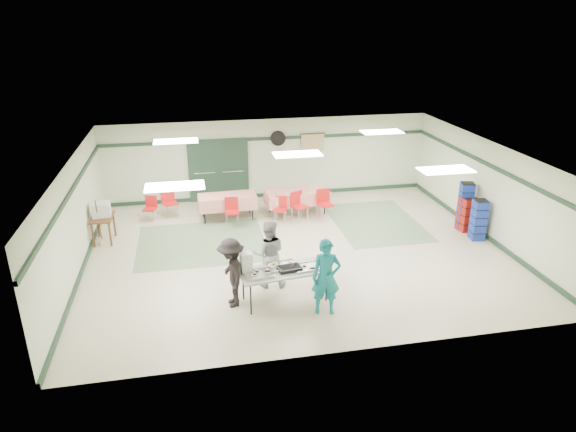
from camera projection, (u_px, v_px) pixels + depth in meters
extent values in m
plane|color=beige|center=(297.00, 251.00, 13.84)|extent=(11.00, 11.00, 0.00)
plane|color=silver|center=(297.00, 153.00, 12.84)|extent=(11.00, 11.00, 0.00)
plane|color=beige|center=(269.00, 159.00, 17.44)|extent=(11.00, 0.00, 11.00)
plane|color=beige|center=(349.00, 289.00, 9.24)|extent=(11.00, 0.00, 11.00)
plane|color=beige|center=(74.00, 219.00, 12.35)|extent=(0.00, 9.00, 9.00)
plane|color=beige|center=(489.00, 190.00, 14.34)|extent=(0.00, 9.00, 9.00)
cube|color=#1D3526|center=(269.00, 139.00, 17.15)|extent=(11.00, 0.06, 0.10)
cube|color=#1D3526|center=(270.00, 195.00, 17.89)|extent=(11.00, 0.06, 0.12)
cube|color=#1D3526|center=(71.00, 192.00, 12.10)|extent=(0.06, 9.00, 0.10)
cube|color=#1D3526|center=(83.00, 267.00, 12.83)|extent=(0.06, 9.00, 0.12)
cube|color=#1D3526|center=(492.00, 166.00, 14.07)|extent=(0.06, 9.00, 0.10)
cube|color=#1D3526|center=(482.00, 233.00, 14.81)|extent=(0.06, 9.00, 0.12)
cube|color=slate|center=(202.00, 243.00, 14.30)|extent=(3.50, 3.00, 0.01)
cube|color=slate|center=(376.00, 222.00, 15.71)|extent=(2.50, 3.50, 0.01)
cube|color=gray|center=(205.00, 171.00, 17.10)|extent=(0.90, 0.06, 2.10)
cube|color=gray|center=(233.00, 170.00, 17.27)|extent=(0.90, 0.06, 2.10)
cube|color=#1D3526|center=(219.00, 171.00, 17.17)|extent=(2.00, 0.03, 2.15)
cylinder|color=black|center=(278.00, 138.00, 17.18)|extent=(0.50, 0.10, 0.50)
cube|color=tan|center=(313.00, 143.00, 17.47)|extent=(0.80, 0.02, 0.60)
cube|color=#A3A49F|center=(285.00, 271.00, 11.21)|extent=(2.09, 1.07, 0.04)
cylinder|color=black|center=(251.00, 300.00, 10.80)|extent=(0.04, 0.04, 0.72)
cylinder|color=black|center=(326.00, 286.00, 11.32)|extent=(0.04, 0.04, 0.72)
cylinder|color=black|center=(243.00, 285.00, 11.37)|extent=(0.04, 0.04, 0.72)
cylinder|color=black|center=(315.00, 273.00, 11.89)|extent=(0.04, 0.04, 0.72)
cube|color=silver|center=(307.00, 267.00, 11.28)|extent=(0.63, 0.51, 0.02)
cube|color=silver|center=(282.00, 266.00, 11.32)|extent=(0.69, 0.56, 0.02)
cube|color=silver|center=(259.00, 274.00, 10.97)|extent=(0.66, 0.54, 0.02)
cube|color=black|center=(290.00, 268.00, 11.17)|extent=(0.55, 0.38, 0.08)
cube|color=white|center=(246.00, 262.00, 11.06)|extent=(0.26, 0.25, 0.43)
imported|color=#147989|center=(326.00, 277.00, 10.72)|extent=(0.67, 0.50, 1.68)
imported|color=#96969B|center=(269.00, 254.00, 11.81)|extent=(0.88, 0.73, 1.63)
imported|color=black|center=(231.00, 273.00, 11.02)|extent=(0.67, 1.06, 1.57)
cube|color=red|center=(297.00, 191.00, 16.14)|extent=(2.02, 1.00, 0.05)
cube|color=red|center=(297.00, 197.00, 16.21)|extent=(2.02, 1.02, 0.40)
cylinder|color=black|center=(274.00, 209.00, 15.79)|extent=(0.04, 0.04, 0.72)
cylinder|color=black|center=(325.00, 204.00, 16.19)|extent=(0.04, 0.04, 0.72)
cylinder|color=black|center=(270.00, 202.00, 16.37)|extent=(0.04, 0.04, 0.72)
cylinder|color=black|center=(318.00, 197.00, 16.78)|extent=(0.04, 0.04, 0.72)
cube|color=red|center=(227.00, 196.00, 15.74)|extent=(1.78, 0.81, 0.05)
cube|color=red|center=(227.00, 202.00, 15.81)|extent=(1.78, 0.83, 0.40)
cylinder|color=black|center=(205.00, 213.00, 15.47)|extent=(0.04, 0.04, 0.72)
cylinder|color=black|center=(252.00, 209.00, 15.77)|extent=(0.04, 0.04, 0.72)
cylinder|color=black|center=(203.00, 206.00, 16.00)|extent=(0.04, 0.04, 0.72)
cylinder|color=black|center=(250.00, 202.00, 16.30)|extent=(0.04, 0.04, 0.72)
cube|color=red|center=(300.00, 207.00, 15.64)|extent=(0.56, 0.56, 0.04)
cube|color=red|center=(296.00, 198.00, 15.70)|extent=(0.40, 0.21, 0.42)
cylinder|color=silver|center=(299.00, 217.00, 15.51)|extent=(0.02, 0.02, 0.44)
cylinder|color=silver|center=(307.00, 215.00, 15.70)|extent=(0.02, 0.02, 0.44)
cylinder|color=silver|center=(292.00, 214.00, 15.77)|extent=(0.02, 0.02, 0.44)
cylinder|color=silver|center=(301.00, 211.00, 15.95)|extent=(0.02, 0.02, 0.44)
cube|color=red|center=(280.00, 210.00, 15.55)|extent=(0.47, 0.47, 0.04)
cube|color=red|center=(281.00, 202.00, 15.63)|extent=(0.36, 0.16, 0.37)
cylinder|color=silver|center=(275.00, 218.00, 15.52)|extent=(0.02, 0.02, 0.39)
cylinder|color=silver|center=(284.00, 218.00, 15.48)|extent=(0.02, 0.02, 0.39)
cylinder|color=silver|center=(276.00, 214.00, 15.79)|extent=(0.02, 0.02, 0.39)
cylinder|color=silver|center=(286.00, 215.00, 15.75)|extent=(0.02, 0.02, 0.39)
cube|color=red|center=(325.00, 205.00, 15.78)|extent=(0.49, 0.49, 0.04)
cube|color=red|center=(323.00, 195.00, 15.86)|extent=(0.43, 0.10, 0.43)
cylinder|color=silver|center=(322.00, 215.00, 15.67)|extent=(0.02, 0.02, 0.45)
cylinder|color=silver|center=(332.00, 213.00, 15.78)|extent=(0.02, 0.02, 0.45)
cylinder|color=silver|center=(318.00, 211.00, 15.97)|extent=(0.02, 0.02, 0.45)
cylinder|color=silver|center=(328.00, 210.00, 16.08)|extent=(0.02, 0.02, 0.45)
cube|color=red|center=(232.00, 212.00, 15.28)|extent=(0.43, 0.43, 0.04)
cube|color=red|center=(231.00, 203.00, 15.36)|extent=(0.40, 0.07, 0.40)
cylinder|color=silver|center=(227.00, 222.00, 15.20)|extent=(0.02, 0.02, 0.42)
cylinder|color=silver|center=(238.00, 221.00, 15.23)|extent=(0.02, 0.02, 0.42)
cylinder|color=silver|center=(227.00, 218.00, 15.49)|extent=(0.02, 0.02, 0.42)
cylinder|color=silver|center=(237.00, 217.00, 15.53)|extent=(0.02, 0.02, 0.42)
cube|color=red|center=(170.00, 203.00, 15.89)|extent=(0.56, 0.56, 0.04)
cube|color=red|center=(167.00, 194.00, 15.96)|extent=(0.42, 0.19, 0.43)
cylinder|color=silver|center=(167.00, 214.00, 15.76)|extent=(0.02, 0.02, 0.45)
cylinder|color=silver|center=(178.00, 211.00, 15.93)|extent=(0.02, 0.02, 0.45)
cylinder|color=silver|center=(164.00, 210.00, 16.04)|extent=(0.02, 0.02, 0.45)
cylinder|color=silver|center=(174.00, 208.00, 16.21)|extent=(0.02, 0.02, 0.45)
cube|color=red|center=(150.00, 209.00, 15.63)|extent=(0.46, 0.46, 0.04)
cube|color=red|center=(151.00, 201.00, 15.71)|extent=(0.36, 0.15, 0.36)
cylinder|color=silver|center=(144.00, 217.00, 15.59)|extent=(0.02, 0.02, 0.38)
cylinder|color=silver|center=(153.00, 217.00, 15.56)|extent=(0.02, 0.02, 0.38)
cylinder|color=silver|center=(148.00, 214.00, 15.86)|extent=(0.02, 0.02, 0.38)
cylinder|color=silver|center=(157.00, 214.00, 15.83)|extent=(0.02, 0.02, 0.38)
cube|color=navy|center=(465.00, 206.00, 14.99)|extent=(0.44, 0.44, 1.42)
cube|color=#A51B10|center=(466.00, 214.00, 14.94)|extent=(0.44, 0.44, 1.04)
cube|color=navy|center=(479.00, 220.00, 14.33)|extent=(0.40, 0.40, 1.17)
cube|color=brown|center=(102.00, 217.00, 14.14)|extent=(0.60, 0.90, 0.05)
cube|color=brown|center=(93.00, 235.00, 13.92)|extent=(0.05, 0.05, 0.70)
cube|color=brown|center=(110.00, 234.00, 13.98)|extent=(0.05, 0.05, 0.70)
cube|color=brown|center=(98.00, 225.00, 14.58)|extent=(0.05, 0.05, 0.70)
cube|color=brown|center=(114.00, 224.00, 14.64)|extent=(0.05, 0.05, 0.70)
cube|color=silver|center=(101.00, 209.00, 14.11)|extent=(0.52, 0.47, 0.39)
cylinder|color=brown|center=(99.00, 221.00, 14.04)|extent=(0.05, 0.21, 1.28)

